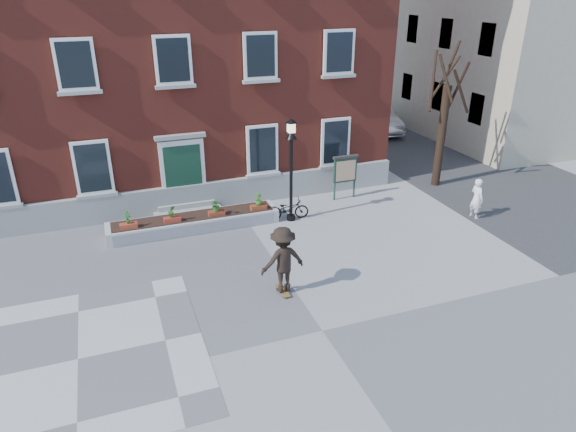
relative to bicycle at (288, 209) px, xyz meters
name	(u,v)px	position (x,y,z in m)	size (l,w,h in m)	color
ground	(322,331)	(-1.54, -6.83, -0.41)	(100.00, 100.00, 0.00)	gray
checker_patch	(78,359)	(-7.54, -5.83, -0.41)	(6.00, 6.00, 0.01)	slate
bicycle	(288,209)	(0.00, 0.00, 0.00)	(0.55, 1.57, 0.83)	black
parked_car	(376,118)	(9.38, 10.14, 0.38)	(1.69, 4.84, 1.59)	silver
bystander	(477,198)	(6.78, -2.33, 0.38)	(0.58, 0.38, 1.59)	white
brick_building	(154,32)	(-3.54, 7.15, 5.89)	(18.40, 10.85, 12.60)	maroon
planter_assembly	(195,221)	(-3.53, 0.35, -0.11)	(6.20, 1.12, 1.15)	silver
bare_tree	(443,123)	(7.47, 1.18, 2.38)	(1.83, 1.83, 6.16)	black
side_street	(459,3)	(16.45, 12.95, 6.61)	(15.20, 36.00, 14.50)	#3A3B3D
lamp_post	(291,156)	(0.07, -0.12, 2.13)	(0.40, 0.40, 3.93)	black
notice_board	(345,170)	(2.90, 1.11, 0.85)	(1.10, 0.16, 1.87)	#1C3829
skateboarder	(283,260)	(-1.89, -4.74, 0.67)	(1.36, 0.85, 2.09)	brown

